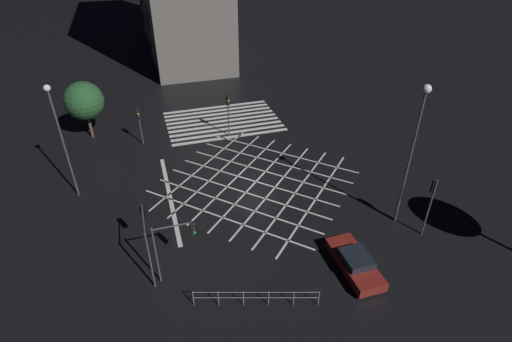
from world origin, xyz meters
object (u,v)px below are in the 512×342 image
(traffic_light_ne_main, at_px, (176,239))
(street_tree_far, at_px, (84,101))
(traffic_light_se_cross, at_px, (139,119))
(traffic_light_ne_cross, at_px, (145,230))
(street_lamp_west, at_px, (417,131))
(street_lamp_east, at_px, (58,126))
(waiting_car, at_px, (355,262))
(traffic_light_median_south, at_px, (228,107))
(traffic_light_nw_cross, at_px, (431,196))

(traffic_light_ne_main, distance_m, street_tree_far, 20.67)
(traffic_light_ne_main, relative_size, traffic_light_se_cross, 1.11)
(traffic_light_ne_cross, height_order, traffic_light_se_cross, traffic_light_ne_cross)
(street_lamp_west, bearing_deg, street_lamp_east, -24.59)
(street_tree_far, bearing_deg, traffic_light_ne_cross, 102.06)
(traffic_light_ne_cross, distance_m, waiting_car, 12.23)
(traffic_light_ne_cross, bearing_deg, street_lamp_west, -91.75)
(street_lamp_east, bearing_deg, waiting_car, 141.50)
(traffic_light_ne_main, height_order, traffic_light_se_cross, traffic_light_ne_main)
(traffic_light_median_south, relative_size, street_lamp_west, 0.42)
(street_tree_far, bearing_deg, street_lamp_west, 136.64)
(traffic_light_median_south, bearing_deg, street_tree_far, -106.60)
(traffic_light_se_cross, xyz_separation_m, street_lamp_west, (-15.85, 16.20, 4.35))
(street_tree_far, distance_m, waiting_car, 27.35)
(street_tree_far, bearing_deg, waiting_car, 124.53)
(waiting_car, bearing_deg, traffic_light_ne_cross, 72.12)
(traffic_light_nw_cross, bearing_deg, street_lamp_east, 62.83)
(street_lamp_east, distance_m, street_lamp_west, 23.17)
(traffic_light_ne_main, distance_m, traffic_light_se_cross, 16.92)
(street_lamp_west, relative_size, street_tree_far, 1.83)
(traffic_light_ne_main, relative_size, street_lamp_west, 0.41)
(traffic_light_nw_cross, height_order, street_lamp_west, street_lamp_west)
(street_lamp_east, xyz_separation_m, street_tree_far, (-0.70, -9.59, -2.15))
(traffic_light_se_cross, height_order, street_lamp_east, street_lamp_east)
(traffic_light_median_south, distance_m, waiting_car, 19.07)
(traffic_light_se_cross, xyz_separation_m, street_tree_far, (4.49, -3.02, 1.05))
(traffic_light_median_south, relative_size, traffic_light_ne_main, 1.03)
(waiting_car, bearing_deg, street_tree_far, 34.53)
(traffic_light_se_cross, height_order, waiting_car, traffic_light_se_cross)
(street_tree_far, bearing_deg, traffic_light_median_south, 163.40)
(traffic_light_median_south, bearing_deg, traffic_light_ne_cross, -29.38)
(traffic_light_ne_cross, xyz_separation_m, street_lamp_west, (-16.35, 0.50, 3.94))
(traffic_light_ne_main, bearing_deg, traffic_light_ne_cross, 142.43)
(traffic_light_se_cross, bearing_deg, street_lamp_east, -38.31)
(traffic_light_ne_cross, xyz_separation_m, street_lamp_east, (4.69, -9.13, 2.79))
(traffic_light_ne_cross, distance_m, street_tree_far, 19.15)
(traffic_light_se_cross, bearing_deg, traffic_light_ne_cross, -1.80)
(traffic_light_ne_main, xyz_separation_m, street_lamp_west, (-14.80, -0.69, 3.99))
(street_lamp_west, bearing_deg, traffic_light_ne_cross, -1.75)
(traffic_light_nw_cross, bearing_deg, waiting_car, 104.90)
(traffic_light_median_south, height_order, traffic_light_ne_main, traffic_light_median_south)
(traffic_light_nw_cross, bearing_deg, traffic_light_median_south, 27.17)
(traffic_light_ne_cross, xyz_separation_m, traffic_light_se_cross, (-0.49, -15.70, -0.41))
(traffic_light_nw_cross, height_order, traffic_light_median_south, traffic_light_nw_cross)
(traffic_light_median_south, distance_m, street_tree_far, 13.00)
(street_lamp_east, distance_m, waiting_car, 21.22)
(traffic_light_nw_cross, distance_m, street_tree_far, 29.77)
(traffic_light_median_south, relative_size, waiting_car, 0.93)
(traffic_light_nw_cross, height_order, street_lamp_east, street_lamp_east)
(traffic_light_se_cross, distance_m, waiting_car, 22.33)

